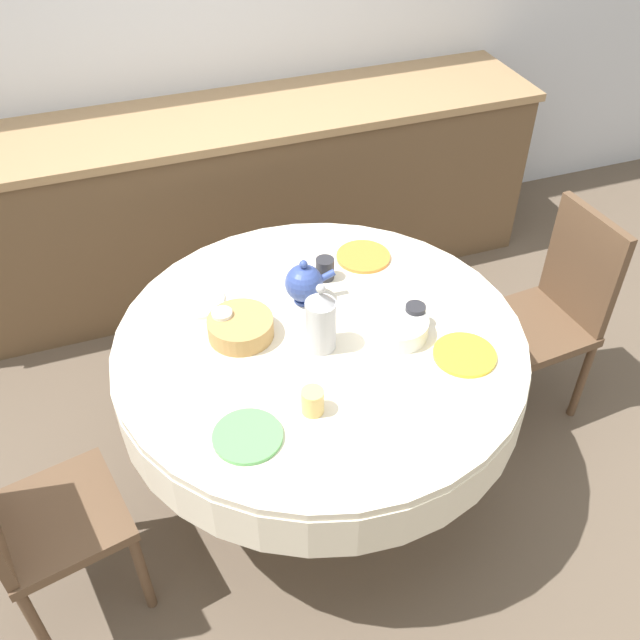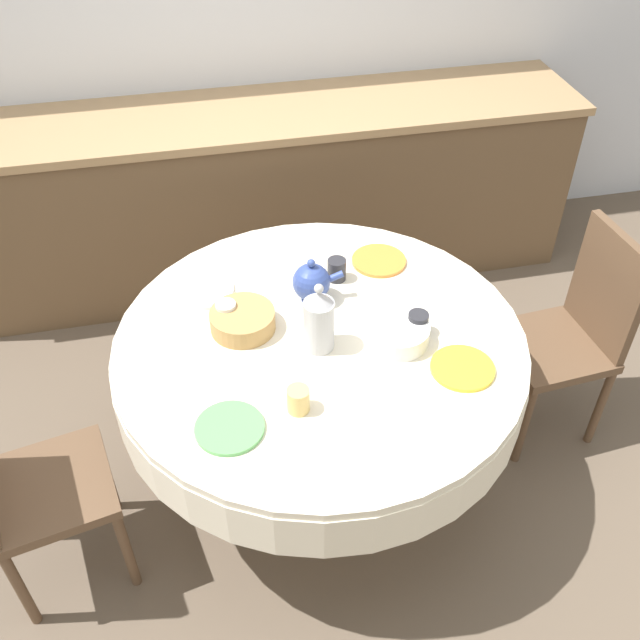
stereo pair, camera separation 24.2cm
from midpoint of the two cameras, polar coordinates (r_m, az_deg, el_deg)
The scene contains 18 objects.
ground_plane at distance 3.04m, azimuth 2.33°, elevation -12.15°, with size 12.00×12.00×0.00m, color brown.
wall_back at distance 3.75m, azimuth -4.30°, elevation 23.41°, with size 7.00×0.05×2.60m.
kitchen_counter at distance 3.79m, azimuth -2.87°, elevation 9.88°, with size 3.24×0.64×0.94m.
dining_table at distance 2.56m, azimuth 2.71°, elevation -3.52°, with size 1.45×1.45×0.76m.
chair_left at distance 3.08m, azimuth 21.78°, elevation -0.73°, with size 0.43×0.43×0.95m.
chair_right at distance 2.51m, azimuth -20.42°, elevation -12.17°, with size 0.47×0.47×0.95m.
plate_near_left at distance 2.18m, azimuth -4.09°, elevation -8.76°, with size 0.21×0.21×0.01m, color #5BA85B.
cup_near_left at distance 2.20m, azimuth 1.40°, elevation -6.56°, with size 0.07×0.07×0.09m, color #DBB766.
plate_near_right at distance 2.42m, azimuth 14.16°, elevation -3.89°, with size 0.21×0.21×0.01m, color yellow.
cup_near_right at distance 2.50m, azimuth 10.59°, elevation -0.42°, with size 0.07×0.07×0.09m, color #28282D.
plate_far_left at distance 2.67m, azimuth -6.63°, elevation 2.23°, with size 0.21×0.21×0.01m, color white.
cup_far_left at distance 2.51m, azimuth -4.78°, elevation 0.44°, with size 0.07×0.07×0.09m, color white.
plate_far_right at distance 2.83m, azimuth 7.19°, elevation 4.64°, with size 0.21×0.21×0.01m, color orange.
cup_far_right at distance 2.70m, azimuth 3.91°, elevation 3.95°, with size 0.07×0.07×0.09m, color #28282D.
coffee_carafe at distance 2.36m, azimuth 2.84°, elevation -0.16°, with size 0.10×0.10×0.27m.
teapot at distance 2.58m, azimuth 2.02°, elevation 2.94°, with size 0.19×0.14×0.18m.
bread_basket at distance 2.49m, azimuth -3.46°, elevation -0.15°, with size 0.23×0.23×0.07m, color #AD844C.
fruit_bowl at distance 2.46m, azimuth 9.08°, elevation -1.21°, with size 0.21×0.21×0.07m, color silver.
Camera 2 is at (-0.39, -1.78, 2.43)m, focal length 40.00 mm.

